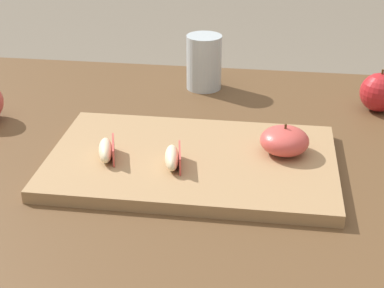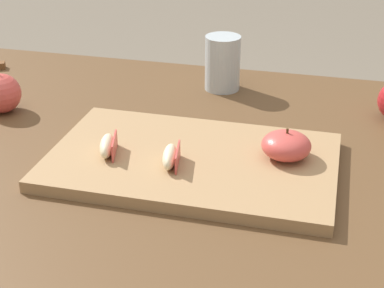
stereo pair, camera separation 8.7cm
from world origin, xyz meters
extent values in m
cube|color=brown|center=(0.00, 0.00, 0.76)|extent=(1.48, 0.83, 0.03)
cube|color=#A37F56|center=(0.05, -0.02, 0.79)|extent=(0.42, 0.26, 0.02)
ellipsoid|color=#D14C47|center=(0.19, 0.01, 0.82)|extent=(0.07, 0.07, 0.04)
cylinder|color=#4C3319|center=(0.19, 0.01, 0.84)|extent=(0.00, 0.00, 0.01)
ellipsoid|color=beige|center=(0.03, -0.05, 0.81)|extent=(0.03, 0.06, 0.03)
cube|color=#D14C47|center=(0.04, -0.05, 0.81)|extent=(0.01, 0.06, 0.03)
ellipsoid|color=beige|center=(-0.07, -0.04, 0.81)|extent=(0.04, 0.06, 0.03)
cube|color=#D14C47|center=(-0.06, -0.04, 0.81)|extent=(0.02, 0.06, 0.03)
sphere|color=#D14C47|center=(-0.32, 0.09, 0.81)|extent=(0.07, 0.07, 0.07)
cylinder|color=silver|center=(0.03, 0.30, 0.83)|extent=(0.07, 0.07, 0.10)
camera|label=1|loc=(0.16, -0.79, 1.21)|focal=55.82mm
camera|label=2|loc=(0.25, -0.77, 1.21)|focal=55.82mm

